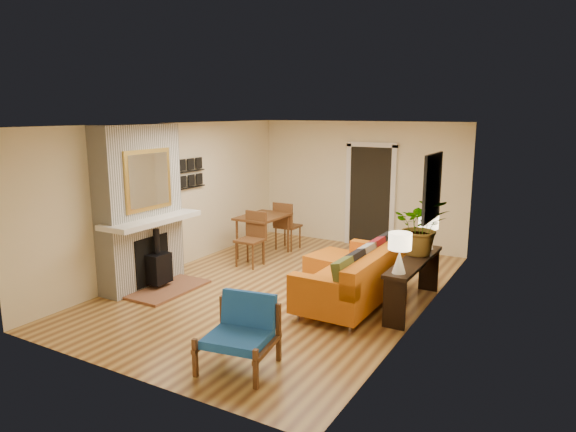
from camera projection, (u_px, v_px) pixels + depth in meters
name	position (u px, v px, depth m)	size (l,w,h in m)	color
room_shell	(377.00, 193.00, 9.97)	(6.50, 6.50, 6.50)	tan
fireplace	(141.00, 211.00, 8.15)	(1.09, 1.68, 2.60)	white
sofa	(360.00, 277.00, 7.58)	(1.00, 2.31, 0.91)	silver
ottoman	(336.00, 265.00, 8.72)	(0.93, 0.93, 0.41)	silver
blue_chair	(242.00, 328.00, 5.70)	(0.87, 0.85, 0.79)	brown
dining_table	(266.00, 224.00, 9.96)	(0.77, 1.84, 0.99)	brown
console_table	(414.00, 269.00, 7.33)	(0.34, 1.85, 0.72)	black
lamp_near	(400.00, 248.00, 6.62)	(0.30, 0.30, 0.54)	white
lamp_far	(428.00, 227.00, 7.81)	(0.30, 0.30, 0.54)	white
houseplant	(421.00, 226.00, 7.48)	(0.77, 0.67, 0.85)	#1E5919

